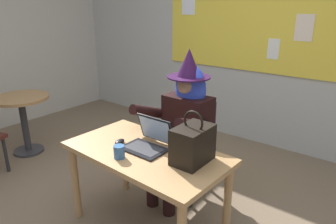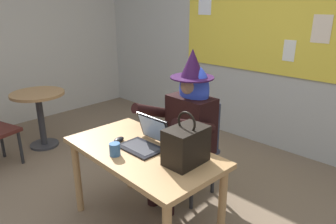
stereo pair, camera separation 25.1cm
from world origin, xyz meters
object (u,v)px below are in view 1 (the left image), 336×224
(coffee_mug, at_px, (119,152))
(side_table_round, at_px, (23,112))
(laptop, at_px, (149,141))
(desk_main, at_px, (146,162))
(chair_at_desk, at_px, (191,142))
(computer_mouse, at_px, (120,142))
(person_costumed, at_px, (184,118))
(handbag, at_px, (193,144))

(coffee_mug, bearing_deg, side_table_round, 170.62)
(coffee_mug, bearing_deg, laptop, 78.06)
(desk_main, height_order, chair_at_desk, chair_at_desk)
(laptop, xyz_separation_m, side_table_round, (-2.09, 0.08, -0.24))
(chair_at_desk, height_order, laptop, laptop)
(desk_main, height_order, computer_mouse, computer_mouse)
(chair_at_desk, xyz_separation_m, person_costumed, (-0.00, -0.12, 0.28))
(person_costumed, distance_m, coffee_mug, 0.78)
(coffee_mug, bearing_deg, computer_mouse, 135.76)
(desk_main, height_order, coffee_mug, coffee_mug)
(desk_main, relative_size, computer_mouse, 12.33)
(chair_at_desk, relative_size, computer_mouse, 8.76)
(computer_mouse, xyz_separation_m, handbag, (0.62, 0.11, 0.12))
(chair_at_desk, relative_size, handbag, 2.41)
(coffee_mug, bearing_deg, handbag, 31.87)
(desk_main, relative_size, coffee_mug, 13.49)
(person_costumed, xyz_separation_m, coffee_mug, (-0.01, -0.78, -0.03))
(handbag, distance_m, side_table_round, 2.50)
(computer_mouse, bearing_deg, laptop, 8.23)
(computer_mouse, bearing_deg, side_table_round, 161.07)
(desk_main, xyz_separation_m, person_costumed, (-0.06, 0.58, 0.18))
(coffee_mug, xyz_separation_m, side_table_round, (-2.04, 0.34, -0.23))
(person_costumed, bearing_deg, chair_at_desk, -176.91)
(side_table_round, bearing_deg, desk_main, -3.62)
(chair_at_desk, height_order, handbag, handbag)
(chair_at_desk, height_order, side_table_round, chair_at_desk)
(laptop, relative_size, coffee_mug, 3.55)
(coffee_mug, distance_m, side_table_round, 2.08)
(chair_at_desk, bearing_deg, handbag, 32.18)
(laptop, bearing_deg, person_costumed, 94.80)
(person_costumed, relative_size, coffee_mug, 14.77)
(chair_at_desk, xyz_separation_m, side_table_round, (-2.05, -0.57, 0.01))
(laptop, xyz_separation_m, coffee_mug, (-0.05, -0.26, -0.00))
(laptop, bearing_deg, coffee_mug, -101.50)
(computer_mouse, relative_size, side_table_round, 0.14)
(handbag, relative_size, side_table_round, 0.52)
(laptop, relative_size, computer_mouse, 3.24)
(coffee_mug, bearing_deg, chair_at_desk, 89.05)
(chair_at_desk, height_order, coffee_mug, chair_at_desk)
(desk_main, relative_size, laptop, 3.80)
(laptop, height_order, side_table_round, laptop)
(chair_at_desk, distance_m, person_costumed, 0.30)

